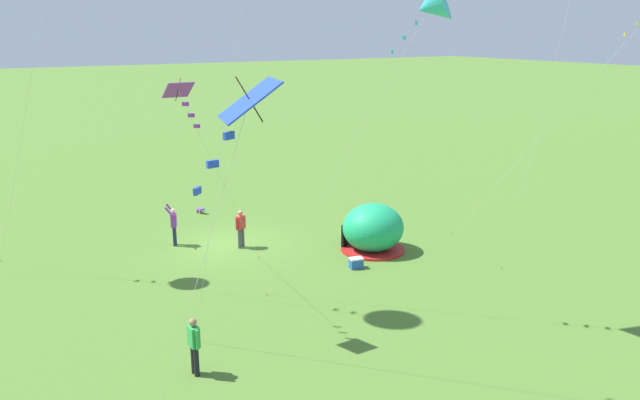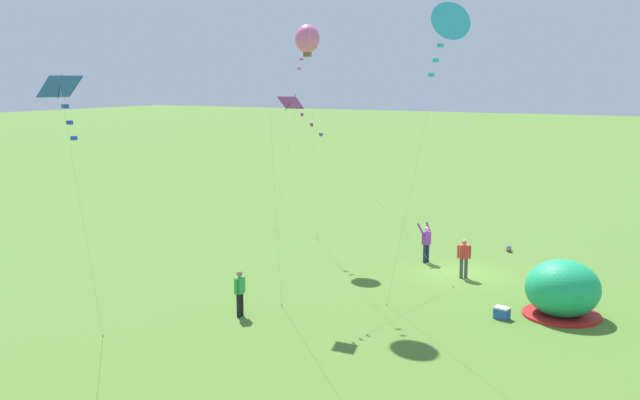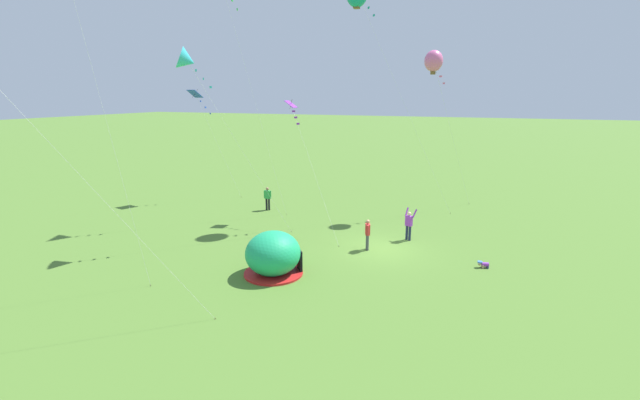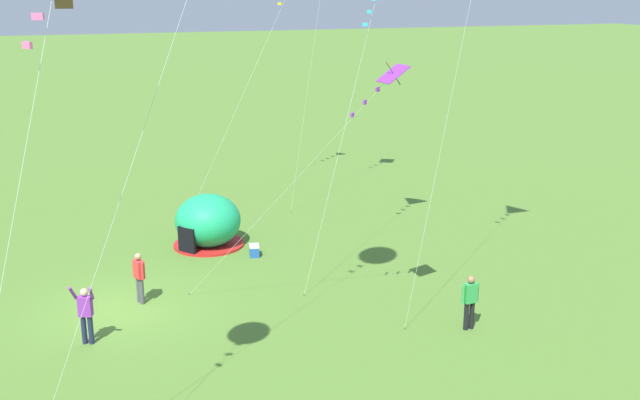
{
  "view_description": "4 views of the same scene",
  "coord_description": "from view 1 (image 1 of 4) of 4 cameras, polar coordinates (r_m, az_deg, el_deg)",
  "views": [
    {
      "loc": [
        9.98,
        24.97,
        9.4
      ],
      "look_at": [
        -1.67,
        5.32,
        3.13
      ],
      "focal_mm": 35.0,
      "sensor_mm": 36.0,
      "label": 1
    },
    {
      "loc": [
        -10.42,
        31.2,
        8.65
      ],
      "look_at": [
        3.89,
        5.78,
        3.85
      ],
      "focal_mm": 42.0,
      "sensor_mm": 36.0,
      "label": 2
    },
    {
      "loc": [
        -22.03,
        -5.15,
        8.33
      ],
      "look_at": [
        0.7,
        3.85,
        2.29
      ],
      "focal_mm": 24.0,
      "sensor_mm": 36.0,
      "label": 3
    },
    {
      "loc": [
        22.98,
        -1.62,
        10.02
      ],
      "look_at": [
        2.58,
        5.82,
        3.8
      ],
      "focal_mm": 42.0,
      "sensor_mm": 36.0,
      "label": 4
    }
  ],
  "objects": [
    {
      "name": "toddler_crawling",
      "position": [
        33.49,
        -10.83,
        -0.91
      ],
      "size": [
        0.33,
        0.55,
        0.32
      ],
      "color": "purple",
      "rests_on": "ground"
    },
    {
      "name": "person_near_tent",
      "position": [
        28.59,
        -13.24,
        -2.16
      ],
      "size": [
        0.62,
        0.71,
        1.89
      ],
      "color": "#1E2347",
      "rests_on": "ground"
    },
    {
      "name": "ground_plane",
      "position": [
        28.49,
        -8.4,
        -4.08
      ],
      "size": [
        300.0,
        300.0,
        0.0
      ],
      "primitive_type": "plane",
      "color": "#517A2D"
    },
    {
      "name": "person_watching_sky",
      "position": [
        18.12,
        -11.45,
        -12.73
      ],
      "size": [
        0.27,
        0.59,
        1.72
      ],
      "color": "black",
      "rests_on": "ground"
    },
    {
      "name": "kite_purple",
      "position": [
        18.92,
        -12.39,
        8.89
      ],
      "size": [
        5.17,
        5.46,
        8.03
      ],
      "color": "silver",
      "rests_on": "ground"
    },
    {
      "name": "cooler_box",
      "position": [
        25.5,
        3.32,
        -5.77
      ],
      "size": [
        0.59,
        0.47,
        0.44
      ],
      "color": "#2659B2",
      "rests_on": "ground"
    },
    {
      "name": "person_with_toddler",
      "position": [
        27.77,
        -7.26,
        -2.46
      ],
      "size": [
        0.56,
        0.36,
        1.72
      ],
      "color": "#4C4C51",
      "rests_on": "ground"
    },
    {
      "name": "popup_tent",
      "position": [
        27.3,
        4.86,
        -2.63
      ],
      "size": [
        2.81,
        2.81,
        2.1
      ],
      "color": "#1EAD6B",
      "rests_on": "ground"
    },
    {
      "name": "kite_cyan",
      "position": [
        19.61,
        10.12,
        17.11
      ],
      "size": [
        4.48,
        5.04,
        10.79
      ],
      "color": "silver",
      "rests_on": "ground"
    },
    {
      "name": "kite_blue",
      "position": [
        9.48,
        -7.16,
        7.59
      ],
      "size": [
        2.18,
        3.31,
        8.73
      ],
      "color": "silver",
      "rests_on": "ground"
    }
  ]
}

